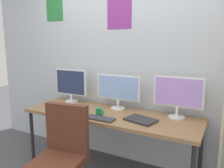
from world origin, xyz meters
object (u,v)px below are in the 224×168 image
Objects in this scene: office_chair at (62,167)px; coffee_mug at (99,112)px; keyboard_main at (100,118)px; mouse_left_side at (55,108)px; monitor_right at (178,94)px; desk at (110,118)px; laptop_closed at (141,120)px; monitor_left at (71,84)px; mouse_right_side at (67,111)px; monitor_center at (118,90)px.

coffee_mug is (0.05, 0.62, 0.38)m from office_chair.
mouse_left_side is (-0.70, 0.07, 0.01)m from keyboard_main.
monitor_right is at bearing 14.59° from mouse_left_side.
desk is 0.43m from laptop_closed.
laptop_closed is (0.54, 0.68, 0.35)m from office_chair.
monitor_right is at bearing 55.47° from laptop_closed.
mouse_left_side is at bearing -85.21° from monitor_left.
mouse_right_side is at bearing 177.86° from keyboard_main.
desk is 2.13× the size of office_chair.
desk is at bearing -163.92° from monitor_right.
office_chair is (-0.13, -0.74, -0.29)m from desk.
monitor_left is 0.55m from mouse_right_side.
desk is 0.17m from coffee_mug.
monitor_left is at bearing 121.80° from mouse_right_side.
desk is at bearing -90.00° from monitor_center.
mouse_right_side reaches higher than keyboard_main.
office_chair is 2.99× the size of keyboard_main.
mouse_left_side reaches higher than laptop_closed.
monitor_right is (1.47, -0.00, 0.01)m from monitor_left.
monitor_center is 0.50m from keyboard_main.
mouse_right_side reaches higher than laptop_closed.
laptop_closed is at bearing 9.12° from mouse_right_side.
coffee_mug is at bearing 3.81° from mouse_left_side.
laptop_closed is at bearing 4.77° from mouse_left_side.
monitor_right is at bearing 22.27° from coffee_mug.
desk is 3.86× the size of monitor_right.
monitor_center reaches higher than mouse_left_side.
desk is 0.37m from monitor_center.
office_chair is 9.34× the size of coffee_mug.
monitor_left is (-0.74, 0.21, 0.31)m from desk.
mouse_left_side is at bearing 167.99° from mouse_right_side.
desk is 6.60× the size of laptop_closed.
keyboard_main is (0.74, -0.44, -0.25)m from monitor_left.
keyboard_main is at bearing -144.75° from laptop_closed.
desk is 0.73m from mouse_left_side.
mouse_right_side is 0.30× the size of laptop_closed.
coffee_mug is (-0.08, 0.11, 0.04)m from keyboard_main.
monitor_center is at bearing 82.38° from office_chair.
office_chair reaches higher than mouse_left_side.
monitor_right reaches higher than laptop_closed.
monitor_left is 5.23× the size of mouse_right_side.
monitor_right reaches higher than monitor_center.
mouse_right_side is 0.91× the size of coffee_mug.
monitor_center reaches higher than laptop_closed.
mouse_right_side is at bearing -138.10° from monitor_center.
desk is at bearing -16.08° from monitor_left.
laptop_closed is (0.42, 0.16, 0.00)m from keyboard_main.
mouse_right_side is at bearing -155.84° from desk.
office_chair is at bearing -132.10° from monitor_right.
coffee_mug is at bearing -159.88° from laptop_closed.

